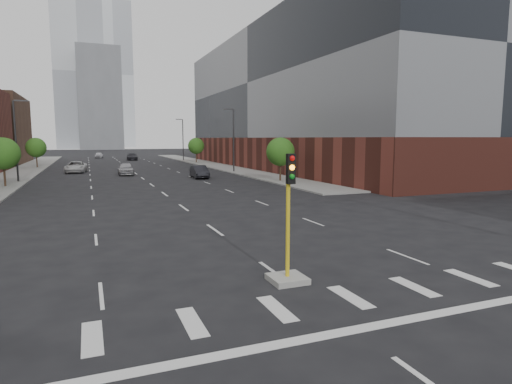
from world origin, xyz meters
TOP-DOWN VIEW (x-y plane):
  - sidewalk_left_far at (-15.00, 74.00)m, footprint 5.00×92.00m
  - sidewalk_right_far at (15.00, 74.00)m, footprint 5.00×92.00m
  - building_right_main at (29.50, 60.00)m, footprint 24.00×70.00m
  - tower_left at (-8.00, 220.00)m, footprint 22.00×22.00m
  - tower_right at (10.00, 260.00)m, footprint 20.00×20.00m
  - tower_mid at (0.00, 200.00)m, footprint 18.00×18.00m
  - median_traffic_signal at (0.00, 8.97)m, footprint 1.20×1.20m
  - streetlight_right_a at (13.41, 55.00)m, footprint 1.60×0.22m
  - streetlight_right_b at (13.41, 90.00)m, footprint 1.60×0.22m
  - streetlight_left at (-13.41, 50.00)m, footprint 1.60×0.22m
  - tree_left_near at (-14.00, 45.00)m, footprint 3.20×3.20m
  - tree_left_far at (-14.00, 75.00)m, footprint 3.20×3.20m
  - tree_right_near at (14.00, 40.00)m, footprint 3.20×3.20m
  - tree_right_far at (14.00, 80.00)m, footprint 3.20×3.20m
  - car_near_left at (-1.50, 55.91)m, footprint 2.12×4.96m
  - car_mid_right at (6.61, 47.85)m, footprint 1.87×4.83m
  - car_far_left at (-7.81, 62.82)m, footprint 3.19×6.01m
  - car_deep_right at (3.15, 96.11)m, footprint 2.53×5.61m
  - car_distant at (-3.50, 110.33)m, footprint 2.21×4.49m

SIDE VIEW (x-z plane):
  - sidewalk_left_far at x=-15.00m, z-range 0.00..0.15m
  - sidewalk_right_far at x=15.00m, z-range 0.00..0.15m
  - car_distant at x=-3.50m, z-range 0.00..1.47m
  - car_mid_right at x=6.61m, z-range 0.00..1.57m
  - car_deep_right at x=3.15m, z-range 0.00..1.59m
  - car_far_left at x=-7.81m, z-range 0.00..1.61m
  - car_near_left at x=-1.50m, z-range 0.00..1.67m
  - median_traffic_signal at x=0.00m, z-range -1.23..3.17m
  - tree_left_near at x=-14.00m, z-range 0.97..5.82m
  - tree_left_far at x=-14.00m, z-range 0.97..5.82m
  - tree_right_near at x=14.00m, z-range 0.97..5.82m
  - tree_right_far at x=14.00m, z-range 0.97..5.82m
  - streetlight_right_a at x=13.41m, z-range 0.47..9.55m
  - streetlight_right_b at x=13.41m, z-range 0.47..9.55m
  - streetlight_left at x=-13.41m, z-range 0.47..9.55m
  - building_right_main at x=29.50m, z-range 0.00..22.00m
  - tower_mid at x=0.00m, z-range 0.00..44.00m
  - tower_left at x=-8.00m, z-range 0.00..70.00m
  - tower_right at x=10.00m, z-range 0.00..80.00m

